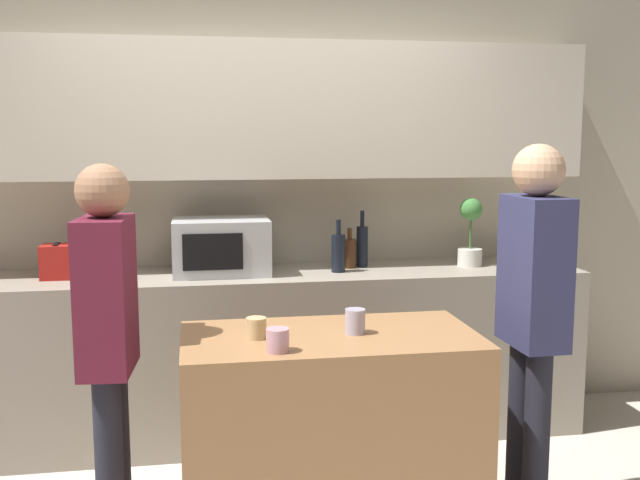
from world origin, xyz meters
TOP-DOWN VIEW (x-y plane):
  - back_wall at (0.00, 1.66)m, footprint 6.40×0.40m
  - back_counter at (0.00, 1.39)m, footprint 3.60×0.62m
  - kitchen_island at (0.18, 0.22)m, footprint 1.19×0.63m
  - microwave at (-0.21, 1.40)m, footprint 0.52×0.39m
  - toaster at (-1.02, 1.41)m, footprint 0.26×0.16m
  - potted_plant at (1.22, 1.41)m, footprint 0.14×0.14m
  - bottle_0 at (0.43, 1.34)m, footprint 0.08×0.08m
  - bottle_1 at (0.52, 1.45)m, footprint 0.07×0.07m
  - bottle_2 at (0.60, 1.48)m, footprint 0.07×0.07m
  - cup_0 at (-0.12, 0.21)m, footprint 0.08×0.08m
  - cup_1 at (-0.06, 0.01)m, footprint 0.09×0.09m
  - cup_2 at (0.28, 0.21)m, footprint 0.08×0.08m
  - person_left at (-0.70, 0.29)m, footprint 0.22×0.35m
  - person_center at (1.06, 0.23)m, footprint 0.22×0.34m

SIDE VIEW (x-z plane):
  - kitchen_island at x=0.18m, z-range 0.00..0.89m
  - back_counter at x=0.00m, z-range 0.00..0.94m
  - cup_0 at x=-0.12m, z-range 0.89..0.98m
  - person_left at x=-0.70m, z-range 0.14..1.73m
  - cup_1 at x=-0.06m, z-range 0.89..0.98m
  - cup_2 at x=0.28m, z-range 0.89..0.99m
  - person_center at x=1.06m, z-range 0.16..1.81m
  - bottle_1 at x=0.52m, z-range 0.91..1.14m
  - toaster at x=-1.02m, z-range 0.93..1.12m
  - bottle_0 at x=0.43m, z-range 0.90..1.19m
  - bottle_2 at x=0.60m, z-range 0.90..1.22m
  - microwave at x=-0.21m, z-range 0.94..1.24m
  - potted_plant at x=1.22m, z-range 0.94..1.33m
  - back_wall at x=0.00m, z-range 0.19..2.89m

